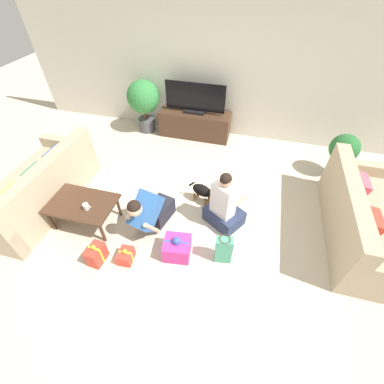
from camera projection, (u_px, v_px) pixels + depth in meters
name	position (u px, v px, depth m)	size (l,w,h in m)	color
ground_plane	(191.00, 219.00, 3.93)	(16.00, 16.00, 0.00)	beige
wall_back	(226.00, 71.00, 4.85)	(8.40, 0.06, 2.60)	beige
sofa_left	(39.00, 189.00, 3.98)	(0.95, 2.02, 0.85)	tan
sofa_right	(363.00, 221.00, 3.52)	(0.95, 2.02, 0.85)	tan
coffee_table	(82.00, 205.00, 3.64)	(0.93, 0.62, 0.41)	#472D1E
tv_console	(195.00, 124.00, 5.46)	(1.48, 0.46, 0.54)	#472D1E
tv	(195.00, 100.00, 5.08)	(1.21, 0.20, 0.61)	black
potted_plant_corner_right	(343.00, 151.00, 4.35)	(0.48, 0.48, 0.80)	#336B84
potted_plant_back_left	(144.00, 100.00, 5.32)	(0.67, 0.67, 1.10)	#4C4C51
person_kneeling	(150.00, 211.00, 3.59)	(0.48, 0.82, 0.79)	#23232D
person_sitting	(224.00, 207.00, 3.66)	(0.65, 0.62, 0.96)	#283351
dog	(205.00, 192.00, 4.03)	(0.53, 0.28, 0.36)	black
gift_box_a	(126.00, 256.00, 3.37)	(0.19, 0.24, 0.23)	red
gift_box_b	(177.00, 248.00, 3.40)	(0.39, 0.37, 0.35)	#CC3389
gift_box_c	(97.00, 254.00, 3.33)	(0.19, 0.27, 0.33)	red
gift_bag_a	(224.00, 250.00, 3.28)	(0.23, 0.16, 0.46)	#4CA384
mug	(86.00, 207.00, 3.50)	(0.12, 0.08, 0.09)	silver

